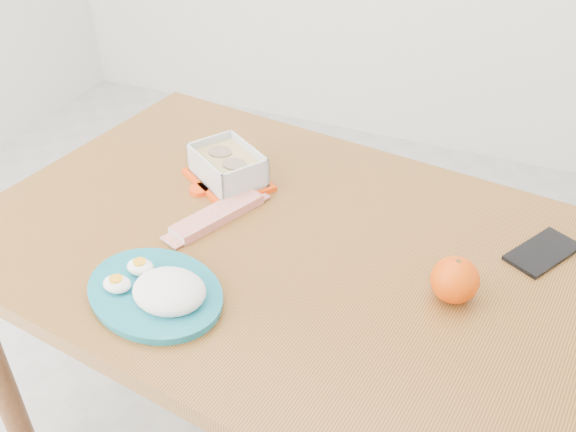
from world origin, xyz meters
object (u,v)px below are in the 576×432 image
at_px(dining_table, 288,274).
at_px(food_container, 228,167).
at_px(smartphone, 543,252).
at_px(rice_plate, 159,290).
at_px(orange_fruit, 455,280).

relative_size(dining_table, food_container, 5.88).
height_order(dining_table, food_container, food_container).
bearing_deg(smartphone, rice_plate, -117.38).
height_order(rice_plate, smartphone, rice_plate).
height_order(dining_table, rice_plate, rice_plate).
distance_m(orange_fruit, rice_plate, 0.53).
height_order(orange_fruit, smartphone, orange_fruit).
height_order(dining_table, smartphone, smartphone).
bearing_deg(dining_table, rice_plate, -111.82).
distance_m(food_container, smartphone, 0.69).
distance_m(dining_table, food_container, 0.29).
relative_size(dining_table, rice_plate, 4.12).
bearing_deg(rice_plate, food_container, 117.07).
relative_size(food_container, smartphone, 1.52).
distance_m(orange_fruit, smartphone, 0.24).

